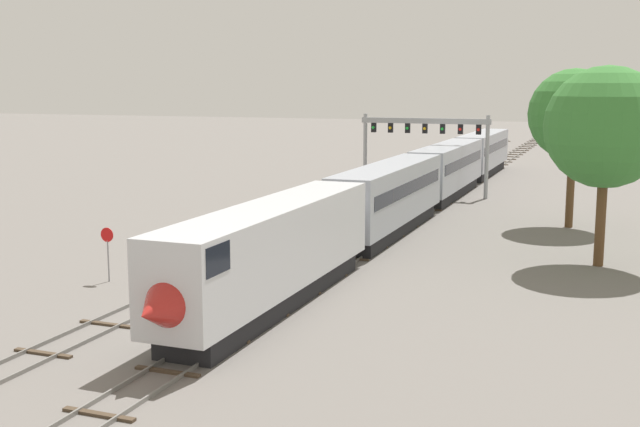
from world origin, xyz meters
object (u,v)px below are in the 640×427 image
at_px(trackside_tree_left, 606,128).
at_px(signal_gantry, 425,135).
at_px(passenger_train, 424,180).
at_px(stop_sign, 108,247).
at_px(trackside_tree_mid, 574,115).

bearing_deg(trackside_tree_left, signal_gantry, 123.02).
relative_size(passenger_train, stop_sign, 27.36).
bearing_deg(trackside_tree_mid, trackside_tree_left, -79.03).
distance_m(passenger_train, trackside_tree_mid, 13.10).
xyz_separation_m(passenger_train, trackside_tree_mid, (11.51, -2.98, 5.50)).
xyz_separation_m(stop_sign, trackside_tree_left, (23.90, 13.08, 5.99)).
xyz_separation_m(signal_gantry, trackside_tree_left, (16.15, -24.86, 2.26)).
distance_m(passenger_train, trackside_tree_left, 21.37).
relative_size(trackside_tree_left, trackside_tree_mid, 0.99).
relative_size(signal_gantry, trackside_tree_mid, 1.06).
bearing_deg(passenger_train, trackside_tree_mid, -14.53).
height_order(passenger_train, trackside_tree_left, trackside_tree_left).
bearing_deg(passenger_train, signal_gantry, 103.31).
bearing_deg(trackside_tree_left, stop_sign, -151.31).
bearing_deg(signal_gantry, passenger_train, -76.69).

